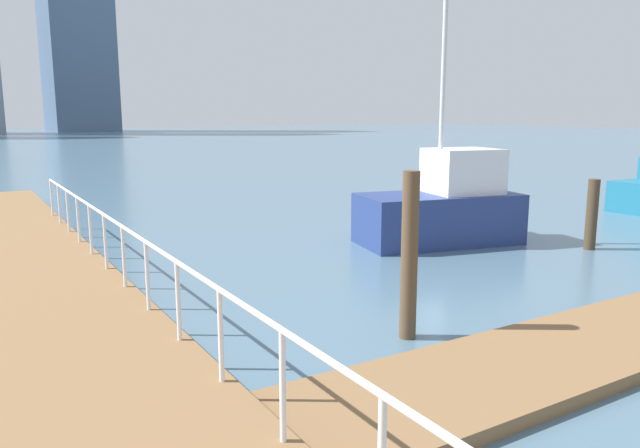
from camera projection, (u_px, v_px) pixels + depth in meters
The scene contains 6 objects.
ground_plane at pixel (191, 235), 16.77m from camera, with size 300.00×300.00×0.00m, color slate.
boardwalk_railing at pixel (220, 310), 6.48m from camera, with size 0.06×26.16×1.08m.
dock_piling_2 at pixel (409, 256), 8.81m from camera, with size 0.25×0.25×2.51m, color brown.
dock_piling_4 at pixel (592, 215), 14.84m from camera, with size 0.28×0.28×1.76m, color #473826.
moored_boat_2 at pixel (444, 206), 15.61m from camera, with size 4.43×2.76×9.25m.
skyline_tower_3 at pixel (74, 2), 121.86m from camera, with size 12.61×12.71×51.95m, color slate.
Camera 1 is at (-5.44, 4.07, 3.29)m, focal length 33.74 mm.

